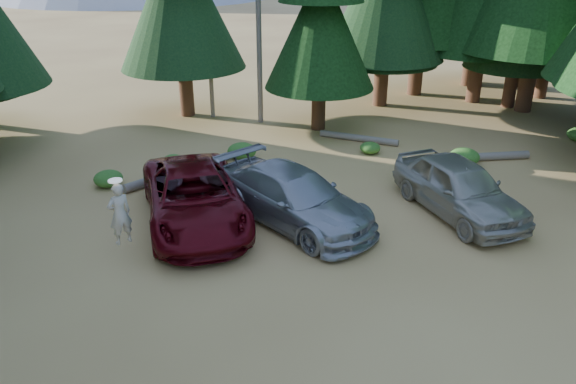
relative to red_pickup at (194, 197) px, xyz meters
name	(u,v)px	position (x,y,z in m)	size (l,w,h in m)	color
ground	(384,291)	(3.82, -5.09, -0.84)	(160.00, 160.00, 0.00)	#9C7642
forest_belt_north	(242,120)	(3.82, 9.91, -0.84)	(36.00, 7.00, 22.00)	black
snag_back	(207,10)	(2.62, 10.91, 4.16)	(0.20, 0.20, 10.00)	slate
red_pickup	(194,197)	(0.00, 0.00, 0.00)	(2.80, 6.06, 1.69)	#54070E
silver_minivan_center	(294,197)	(2.87, -0.89, -0.02)	(2.30, 5.67, 1.65)	#9FA1A7
silver_minivan_right	(459,187)	(7.95, -1.86, 0.03)	(2.06, 5.12, 1.74)	#AAA597
frisbee_player	(120,213)	(-2.17, -1.62, 0.56)	(0.73, 0.61, 1.79)	beige
log_left	(179,172)	(0.03, 3.89, -0.68)	(0.32, 0.32, 4.50)	slate
log_mid	(358,138)	(7.87, 5.41, -0.70)	(0.28, 0.28, 3.45)	slate
log_right	(469,157)	(10.98, 1.91, -0.69)	(0.31, 0.31, 4.88)	slate
shrub_far_left	(108,178)	(-2.45, 3.72, -0.57)	(1.00, 1.00, 0.55)	#29631D
shrub_left	(173,161)	(-0.06, 4.91, -0.62)	(0.81, 0.81, 0.45)	#29631D
shrub_center_left	(165,172)	(-0.50, 3.55, -0.49)	(1.27, 1.27, 0.70)	#29631D
shrub_center_right	(242,151)	(2.63, 4.91, -0.53)	(1.13, 1.13, 0.62)	#29631D
shrub_right	(370,148)	(7.71, 3.92, -0.62)	(0.82, 0.82, 0.45)	#29631D
shrub_far_right	(464,157)	(10.61, 1.69, -0.53)	(1.14, 1.14, 0.63)	#29631D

